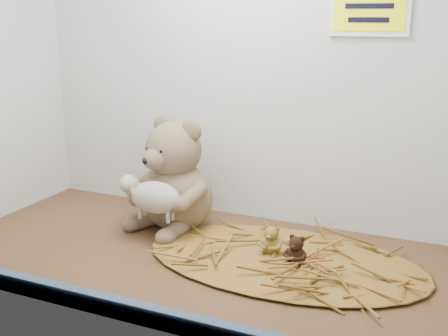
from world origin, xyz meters
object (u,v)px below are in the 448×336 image
at_px(main_teddy, 176,173).
at_px(mini_teddy_brown, 296,248).
at_px(mini_teddy_tan, 272,238).
at_px(toy_lamb, 156,197).

relative_size(main_teddy, mini_teddy_brown, 4.41).
xyz_separation_m(main_teddy, mini_teddy_tan, (0.29, -0.08, -0.10)).
bearing_deg(toy_lamb, main_teddy, 90.00).
relative_size(toy_lamb, mini_teddy_tan, 2.51).
relative_size(main_teddy, toy_lamb, 1.71).
height_order(main_teddy, mini_teddy_tan, main_teddy).
bearing_deg(toy_lamb, mini_teddy_brown, -1.10).
distance_m(main_teddy, mini_teddy_brown, 0.38).
distance_m(mini_teddy_tan, mini_teddy_brown, 0.07).
height_order(toy_lamb, mini_teddy_tan, toy_lamb).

